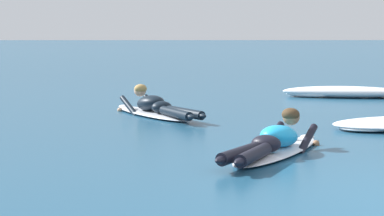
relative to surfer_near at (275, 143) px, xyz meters
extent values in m
plane|color=navy|center=(1.58, 7.51, -0.14)|extent=(120.00, 120.00, 0.00)
ellipsoid|color=silver|center=(0.04, 0.08, -0.10)|extent=(1.54, 2.26, 0.07)
ellipsoid|color=silver|center=(0.56, 1.05, -0.09)|extent=(0.26, 0.26, 0.06)
ellipsoid|color=#1E9EDB|center=(0.07, 0.13, 0.06)|extent=(0.68, 0.81, 0.35)
ellipsoid|color=black|center=(-0.13, -0.23, 0.03)|extent=(0.43, 0.41, 0.20)
cylinder|color=black|center=(-0.46, -0.69, 0.00)|extent=(0.54, 0.77, 0.14)
ellipsoid|color=black|center=(-0.67, -1.04, 0.00)|extent=(0.19, 0.24, 0.08)
cylinder|color=black|center=(-0.32, -0.76, 0.00)|extent=(0.47, 0.80, 0.14)
ellipsoid|color=black|center=(-0.49, -1.13, 0.00)|extent=(0.19, 0.24, 0.08)
cylinder|color=black|center=(0.06, 0.57, -0.02)|extent=(0.35, 0.55, 0.33)
sphere|color=#8C6647|center=(0.23, 0.90, -0.12)|extent=(0.09, 0.09, 0.09)
cylinder|color=black|center=(0.43, 0.35, -0.02)|extent=(0.35, 0.55, 0.33)
sphere|color=#8C6647|center=(0.60, 0.66, -0.12)|extent=(0.09, 0.09, 0.09)
sphere|color=#8C6647|center=(0.26, 0.49, 0.24)|extent=(0.21, 0.21, 0.21)
ellipsoid|color=#47331E|center=(0.25, 0.47, 0.27)|extent=(0.29, 0.28, 0.16)
ellipsoid|color=silver|center=(-1.57, 3.70, -0.10)|extent=(1.61, 2.26, 0.07)
ellipsoid|color=silver|center=(-2.11, 4.65, -0.09)|extent=(0.27, 0.27, 0.06)
ellipsoid|color=black|center=(-1.59, 3.74, 0.06)|extent=(0.68, 0.78, 0.35)
ellipsoid|color=black|center=(-1.40, 3.40, 0.03)|extent=(0.43, 0.41, 0.20)
cylinder|color=black|center=(-1.17, 2.83, 0.00)|extent=(0.54, 0.89, 0.14)
ellipsoid|color=black|center=(-0.96, 2.42, 0.00)|extent=(0.20, 0.24, 0.08)
cylinder|color=black|center=(-1.03, 2.91, 0.00)|extent=(0.62, 0.85, 0.14)
ellipsoid|color=black|center=(-0.78, 2.52, 0.00)|extent=(0.20, 0.24, 0.08)
cylinder|color=black|center=(-1.97, 3.95, -0.02)|extent=(0.37, 0.56, 0.34)
sphere|color=tan|center=(-2.16, 4.28, -0.12)|extent=(0.09, 0.09, 0.09)
cylinder|color=black|center=(-1.58, 4.15, -0.02)|extent=(0.37, 0.56, 0.34)
sphere|color=tan|center=(-1.76, 4.47, -0.12)|extent=(0.09, 0.09, 0.09)
sphere|color=tan|center=(-1.79, 4.08, 0.24)|extent=(0.21, 0.21, 0.21)
ellipsoid|color=#AD894C|center=(-1.78, 4.06, 0.27)|extent=(0.29, 0.28, 0.16)
ellipsoid|color=white|center=(2.30, 6.63, -0.02)|extent=(2.62, 1.05, 0.24)
ellipsoid|color=white|center=(2.95, 6.60, -0.06)|extent=(0.93, 0.33, 0.17)
ellipsoid|color=white|center=(1.54, 6.70, -0.07)|extent=(0.96, 0.70, 0.13)
ellipsoid|color=white|center=(1.60, 1.91, -0.10)|extent=(0.93, 0.65, 0.08)
camera|label=1|loc=(-1.05, -8.12, 1.34)|focal=66.99mm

